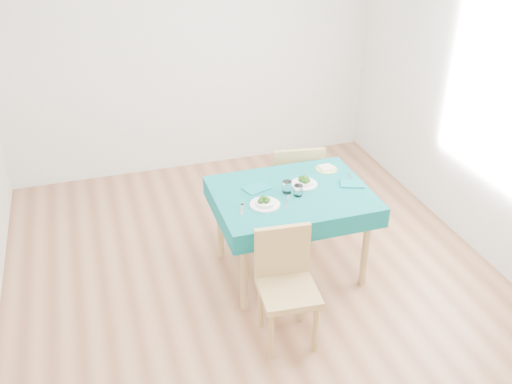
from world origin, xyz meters
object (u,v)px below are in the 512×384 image
object	(u,v)px
chair_near	(289,284)
chair_far	(294,167)
bowl_near	(265,201)
side_plate	(326,169)
bowl_far	(304,181)
table	(290,232)

from	to	relation	value
chair_near	chair_far	size ratio (longest dim) A/B	0.86
chair_near	chair_far	bearing A→B (deg)	72.96
chair_far	chair_near	bearing A→B (deg)	76.71
bowl_near	side_plate	world-z (taller)	bowl_near
chair_near	bowl_far	bearing A→B (deg)	67.42
chair_far	bowl_far	size ratio (longest dim) A/B	5.42
table	bowl_far	xyz separation A→B (m)	(0.14, 0.08, 0.41)
bowl_near	chair_near	bearing A→B (deg)	-93.27
side_plate	table	bearing A→B (deg)	-146.67
chair_near	bowl_near	size ratio (longest dim) A/B	4.33
chair_near	chair_far	world-z (taller)	chair_far
chair_far	side_plate	size ratio (longest dim) A/B	6.40
chair_near	side_plate	xyz separation A→B (m)	(0.71, 1.02, 0.27)
chair_near	bowl_near	world-z (taller)	chair_near
table	side_plate	bearing A→B (deg)	33.33
chair_far	bowl_far	distance (m)	0.70
table	bowl_near	xyz separation A→B (m)	(-0.27, -0.13, 0.41)
bowl_near	table	bearing A→B (deg)	25.48
bowl_near	bowl_far	bearing A→B (deg)	27.55
bowl_near	bowl_far	size ratio (longest dim) A/B	1.08
bowl_near	bowl_far	world-z (taller)	bowl_near
table	chair_near	size ratio (longest dim) A/B	1.22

